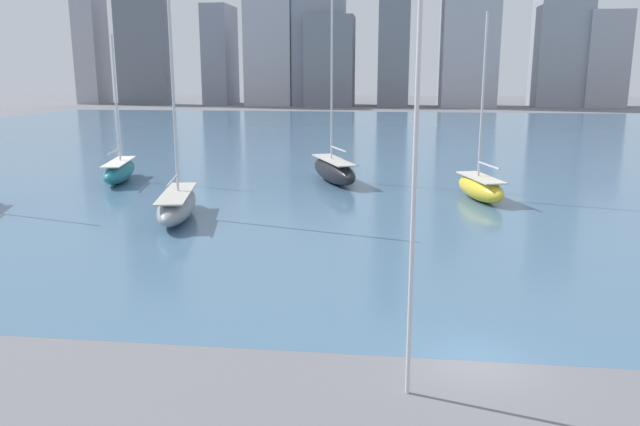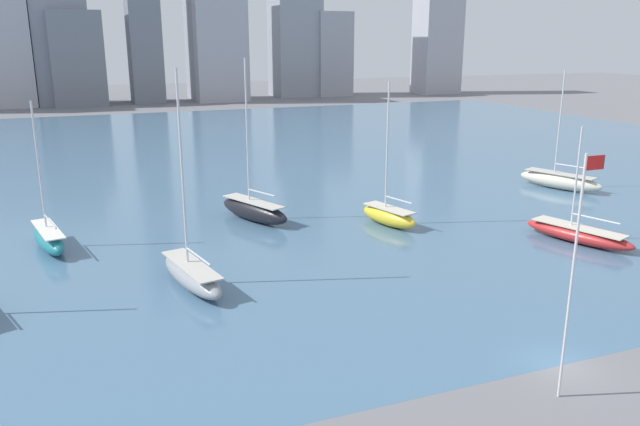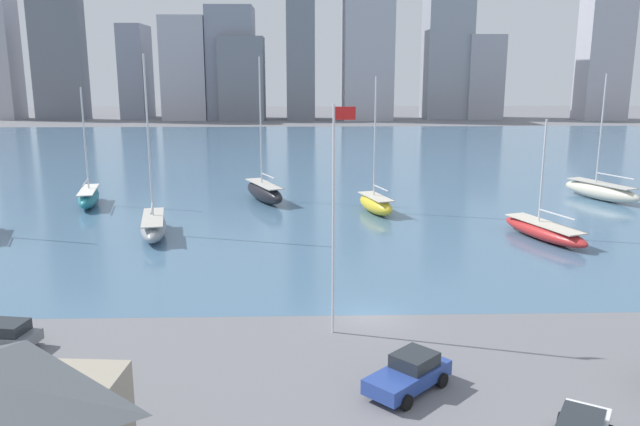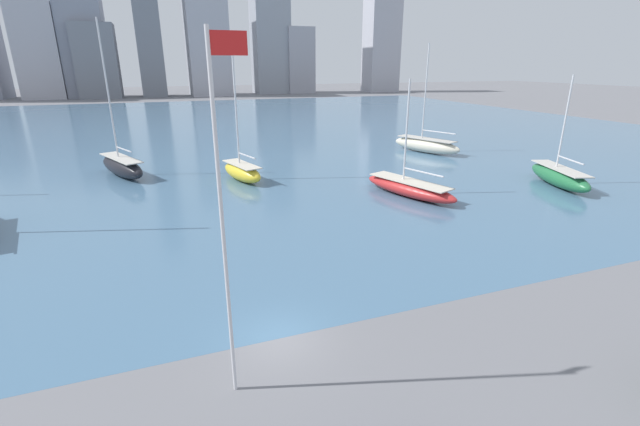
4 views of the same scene
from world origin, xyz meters
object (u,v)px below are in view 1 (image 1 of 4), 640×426
flag_pole (416,173)px  sailboat_black (334,170)px  sailboat_teal (119,170)px  sailboat_gray (177,204)px  sailboat_yellow (480,187)px

flag_pole → sailboat_black: size_ratio=0.79×
flag_pole → sailboat_teal: 44.64m
flag_pole → sailboat_gray: 27.70m
sailboat_gray → sailboat_black: size_ratio=0.99×
sailboat_yellow → sailboat_black: sailboat_black is taller
flag_pole → sailboat_yellow: bearing=79.0°
sailboat_black → sailboat_yellow: bearing=-51.8°
sailboat_gray → sailboat_black: 18.26m
sailboat_teal → sailboat_yellow: (31.91, -4.55, -0.00)m
sailboat_yellow → sailboat_gray: sailboat_gray is taller
flag_pole → sailboat_black: bearing=99.3°
sailboat_gray → sailboat_teal: bearing=115.5°
sailboat_gray → sailboat_yellow: bearing=11.4°
flag_pole → sailboat_teal: size_ratio=0.99×
sailboat_yellow → sailboat_teal: bearing=155.9°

